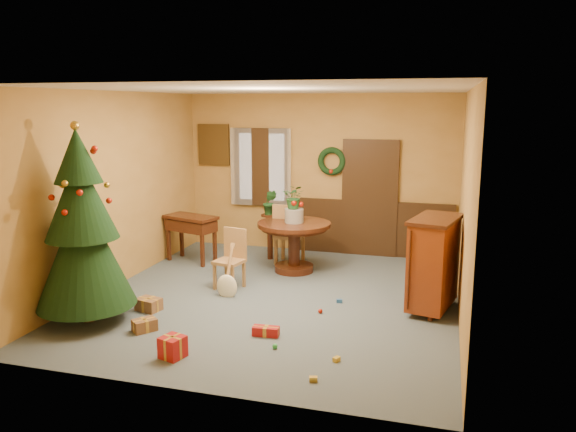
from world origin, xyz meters
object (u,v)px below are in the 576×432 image
(dining_table, at_px, (294,237))
(sideboard, at_px, (434,261))
(writing_desk, at_px, (191,227))
(christmas_tree, at_px, (82,230))
(chair_near, at_px, (232,256))

(dining_table, xyz_separation_m, sideboard, (2.24, -1.22, 0.10))
(dining_table, relative_size, writing_desk, 1.18)
(christmas_tree, bearing_deg, chair_near, 54.44)
(writing_desk, bearing_deg, sideboard, -17.63)
(chair_near, bearing_deg, christmas_tree, -125.56)
(chair_near, relative_size, christmas_tree, 0.36)
(chair_near, height_order, christmas_tree, christmas_tree)
(chair_near, bearing_deg, sideboard, -3.49)
(christmas_tree, relative_size, writing_desk, 2.49)
(chair_near, bearing_deg, dining_table, 56.87)
(dining_table, bearing_deg, christmas_tree, -124.67)
(dining_table, relative_size, sideboard, 0.94)
(dining_table, relative_size, christmas_tree, 0.48)
(dining_table, bearing_deg, writing_desk, 177.41)
(christmas_tree, distance_m, sideboard, 4.50)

